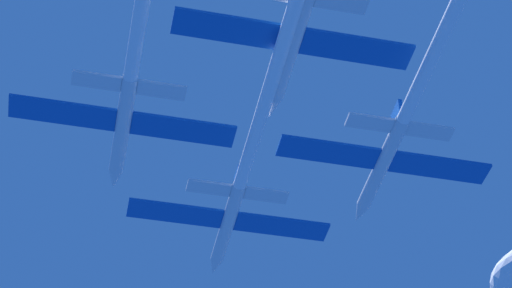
% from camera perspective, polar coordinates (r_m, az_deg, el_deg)
% --- Properties ---
extents(jet_lead, '(17.41, 71.25, 2.88)m').
position_cam_1_polar(jet_lead, '(67.60, 1.94, 7.00)').
color(jet_lead, silver).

